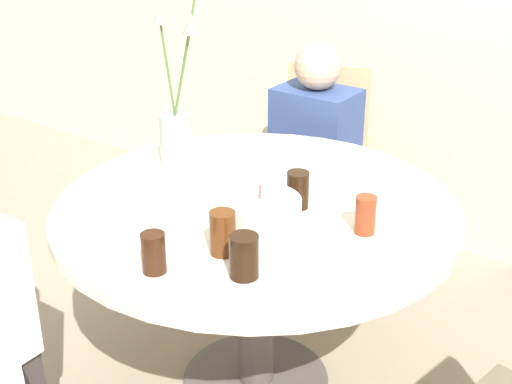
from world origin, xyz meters
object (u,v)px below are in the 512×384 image
Objects in this scene: drink_glass_0 at (223,233)px; person_guest at (314,166)px; side_plate at (319,165)px; drink_glass_2 at (244,256)px; drink_glass_3 at (298,190)px; chair_far_back at (322,153)px; birthday_cake at (260,214)px; flower_vase at (178,116)px; drink_glass_4 at (365,215)px; drink_glass_1 at (154,253)px.

drink_glass_0 is 1.27m from person_guest.
drink_glass_0 is at bearing -81.74° from side_plate.
drink_glass_0 is 1.06× the size of drink_glass_2.
drink_glass_2 is (0.12, -0.06, -0.00)m from drink_glass_0.
side_plate is 1.71× the size of drink_glass_3.
drink_glass_3 is (0.46, -0.95, 0.29)m from chair_far_back.
flower_vase is at bearing 156.52° from birthday_cake.
birthday_cake is 2.05× the size of drink_glass_2.
flower_vase is 0.65m from drink_glass_0.
drink_glass_2 is (0.22, -0.75, 0.05)m from side_plate.
side_plate is (0.40, 0.29, -0.19)m from flower_vase.
chair_far_back is at bearing 112.46° from drink_glass_2.
side_plate is at bearing -79.60° from chair_far_back.
birthday_cake is 0.31m from drink_glass_4.
drink_glass_2 reaches higher than drink_glass_3.
birthday_cake is 2.13× the size of drink_glass_4.
flower_vase reaches higher than drink_glass_0.
person_guest is (-0.41, 0.80, -0.29)m from drink_glass_3.
drink_glass_4 is (0.25, -0.03, -0.00)m from drink_glass_3.
drink_glass_0 is at bearing 151.76° from drink_glass_2.
drink_glass_3 is 0.94m from person_guest.
chair_far_back is 0.76m from side_plate.
drink_glass_0 is at bearing -89.93° from birthday_cake.
birthday_cake is 1.10m from person_guest.
person_guest is (0.10, 0.77, -0.43)m from flower_vase.
person_guest is at bearing 112.91° from drink_glass_2.
chair_far_back is 1.57m from drink_glass_1.
birthday_cake is 0.33× the size of flower_vase.
drink_glass_1 is (0.36, -1.50, 0.29)m from chair_far_back.
chair_far_back reaches higher than drink_glass_0.
side_plate is (0.35, -0.63, 0.24)m from chair_far_back.
drink_glass_4 reaches higher than side_plate.
birthday_cake is 1.21× the size of side_plate.
person_guest is (0.05, -0.15, -0.00)m from chair_far_back.
chair_far_back reaches higher than drink_glass_3.
drink_glass_2 is at bearing -75.86° from drink_glass_3.
drink_glass_0 is at bearing -89.87° from chair_far_back.
drink_glass_1 is at bearing -95.18° from chair_far_back.
flower_vase is 0.89m from person_guest.
flower_vase reaches higher than drink_glass_3.
drink_glass_4 is (0.26, 0.16, 0.01)m from birthday_cake.
chair_far_back is at bearing 103.58° from drink_glass_1.
chair_far_back is at bearing 87.06° from flower_vase.
flower_vase reaches higher than side_plate.
person_guest is at bearing 128.68° from drink_glass_4.
chair_far_back is 4.36× the size of side_plate.
chair_far_back is 7.38× the size of drink_glass_2.
chair_far_back is 7.88× the size of drink_glass_1.
drink_glass_4 is (0.14, 0.40, -0.00)m from drink_glass_2.
person_guest reaches higher than drink_glass_1.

